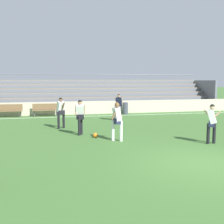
{
  "coord_description": "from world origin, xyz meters",
  "views": [
    {
      "loc": [
        -4.71,
        -7.68,
        2.63
      ],
      "look_at": [
        -1.47,
        6.66,
        0.92
      ],
      "focal_mm": 44.8,
      "sensor_mm": 36.0,
      "label": 1
    }
  ],
  "objects_px": {
    "player_white_dropping_back": "(80,114)",
    "player_white_wide_right": "(61,110)",
    "bench_far_right": "(45,109)",
    "player_white_overlapping": "(212,120)",
    "player_dark_on_ball": "(119,105)",
    "trash_bin": "(125,108)",
    "player_white_trailing_run": "(117,118)",
    "soccer_ball": "(95,135)",
    "bench_far_left": "(9,109)",
    "bleacher_stand": "(104,94)"
  },
  "relations": [
    {
      "from": "player_white_dropping_back",
      "to": "player_white_wide_right",
      "type": "distance_m",
      "value": 2.16
    },
    {
      "from": "bench_far_right",
      "to": "player_white_overlapping",
      "type": "bearing_deg",
      "value": -57.09
    },
    {
      "from": "bench_far_right",
      "to": "player_dark_on_ball",
      "type": "height_order",
      "value": "player_dark_on_ball"
    },
    {
      "from": "player_white_overlapping",
      "to": "player_dark_on_ball",
      "type": "relative_size",
      "value": 0.95
    },
    {
      "from": "trash_bin",
      "to": "player_white_overlapping",
      "type": "height_order",
      "value": "player_white_overlapping"
    },
    {
      "from": "player_white_trailing_run",
      "to": "soccer_ball",
      "type": "distance_m",
      "value": 1.49
    },
    {
      "from": "player_white_dropping_back",
      "to": "bench_far_left",
      "type": "bearing_deg",
      "value": 119.36
    },
    {
      "from": "bleacher_stand",
      "to": "bench_far_right",
      "type": "distance_m",
      "value": 6.25
    },
    {
      "from": "player_white_wide_right",
      "to": "player_dark_on_ball",
      "type": "bearing_deg",
      "value": 28.48
    },
    {
      "from": "player_white_trailing_run",
      "to": "soccer_ball",
      "type": "xyz_separation_m",
      "value": [
        -0.8,
        0.88,
        -0.88
      ]
    },
    {
      "from": "trash_bin",
      "to": "soccer_ball",
      "type": "height_order",
      "value": "trash_bin"
    },
    {
      "from": "trash_bin",
      "to": "bleacher_stand",
      "type": "bearing_deg",
      "value": 103.89
    },
    {
      "from": "bench_far_right",
      "to": "bleacher_stand",
      "type": "bearing_deg",
      "value": 35.87
    },
    {
      "from": "player_white_dropping_back",
      "to": "player_dark_on_ball",
      "type": "distance_m",
      "value": 4.97
    },
    {
      "from": "player_white_wide_right",
      "to": "player_white_overlapping",
      "type": "bearing_deg",
      "value": -40.56
    },
    {
      "from": "bench_far_right",
      "to": "player_white_trailing_run",
      "type": "xyz_separation_m",
      "value": [
        3.09,
        -9.09,
        0.45
      ]
    },
    {
      "from": "player_white_dropping_back",
      "to": "player_white_overlapping",
      "type": "relative_size",
      "value": 1.02
    },
    {
      "from": "player_white_trailing_run",
      "to": "soccer_ball",
      "type": "bearing_deg",
      "value": 132.26
    },
    {
      "from": "player_white_dropping_back",
      "to": "soccer_ball",
      "type": "distance_m",
      "value": 1.32
    },
    {
      "from": "bench_far_left",
      "to": "player_white_dropping_back",
      "type": "bearing_deg",
      "value": -60.64
    },
    {
      "from": "player_white_trailing_run",
      "to": "player_dark_on_ball",
      "type": "bearing_deg",
      "value": 75.06
    },
    {
      "from": "trash_bin",
      "to": "player_white_wide_right",
      "type": "relative_size",
      "value": 0.53
    },
    {
      "from": "player_white_trailing_run",
      "to": "player_dark_on_ball",
      "type": "relative_size",
      "value": 0.97
    },
    {
      "from": "bench_far_right",
      "to": "player_white_wide_right",
      "type": "height_order",
      "value": "player_white_wide_right"
    },
    {
      "from": "soccer_ball",
      "to": "bench_far_left",
      "type": "bearing_deg",
      "value": 120.14
    },
    {
      "from": "bleacher_stand",
      "to": "player_white_trailing_run",
      "type": "height_order",
      "value": "bleacher_stand"
    },
    {
      "from": "bleacher_stand",
      "to": "soccer_ball",
      "type": "height_order",
      "value": "bleacher_stand"
    },
    {
      "from": "trash_bin",
      "to": "soccer_ball",
      "type": "xyz_separation_m",
      "value": [
        -3.65,
        -8.12,
        -0.33
      ]
    },
    {
      "from": "trash_bin",
      "to": "player_white_dropping_back",
      "type": "height_order",
      "value": "player_white_dropping_back"
    },
    {
      "from": "player_white_wide_right",
      "to": "soccer_ball",
      "type": "bearing_deg",
      "value": -63.28
    },
    {
      "from": "bench_far_left",
      "to": "player_dark_on_ball",
      "type": "xyz_separation_m",
      "value": [
        7.09,
        -3.4,
        0.48
      ]
    },
    {
      "from": "bleacher_stand",
      "to": "player_white_overlapping",
      "type": "distance_m",
      "value": 14.19
    },
    {
      "from": "bleacher_stand",
      "to": "player_white_overlapping",
      "type": "relative_size",
      "value": 12.09
    },
    {
      "from": "player_white_overlapping",
      "to": "bleacher_stand",
      "type": "bearing_deg",
      "value": 97.05
    },
    {
      "from": "bench_far_right",
      "to": "bench_far_left",
      "type": "distance_m",
      "value": 2.48
    },
    {
      "from": "bleacher_stand",
      "to": "player_white_wide_right",
      "type": "height_order",
      "value": "bleacher_stand"
    },
    {
      "from": "player_white_dropping_back",
      "to": "player_dark_on_ball",
      "type": "relative_size",
      "value": 0.98
    },
    {
      "from": "player_white_dropping_back",
      "to": "bleacher_stand",
      "type": "bearing_deg",
      "value": 73.27
    },
    {
      "from": "player_white_trailing_run",
      "to": "player_dark_on_ball",
      "type": "distance_m",
      "value": 5.89
    },
    {
      "from": "player_white_overlapping",
      "to": "player_dark_on_ball",
      "type": "xyz_separation_m",
      "value": [
        -2.15,
        7.05,
        0.06
      ]
    },
    {
      "from": "bench_far_left",
      "to": "soccer_ball",
      "type": "relative_size",
      "value": 8.18
    },
    {
      "from": "bench_far_right",
      "to": "player_white_dropping_back",
      "type": "distance_m",
      "value": 7.63
    },
    {
      "from": "bleacher_stand",
      "to": "player_dark_on_ball",
      "type": "relative_size",
      "value": 11.5
    },
    {
      "from": "player_dark_on_ball",
      "to": "player_white_overlapping",
      "type": "bearing_deg",
      "value": -73.05
    },
    {
      "from": "bleacher_stand",
      "to": "player_white_overlapping",
      "type": "bearing_deg",
      "value": -82.95
    },
    {
      "from": "trash_bin",
      "to": "bench_far_right",
      "type": "bearing_deg",
      "value": 179.13
    },
    {
      "from": "bench_far_left",
      "to": "player_white_overlapping",
      "type": "distance_m",
      "value": 13.95
    },
    {
      "from": "player_white_wide_right",
      "to": "bench_far_right",
      "type": "bearing_deg",
      "value": 99.28
    },
    {
      "from": "bench_far_left",
      "to": "player_white_overlapping",
      "type": "height_order",
      "value": "player_white_overlapping"
    },
    {
      "from": "bench_far_right",
      "to": "bench_far_left",
      "type": "xyz_separation_m",
      "value": [
        -2.48,
        0.0,
        0.0
      ]
    }
  ]
}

